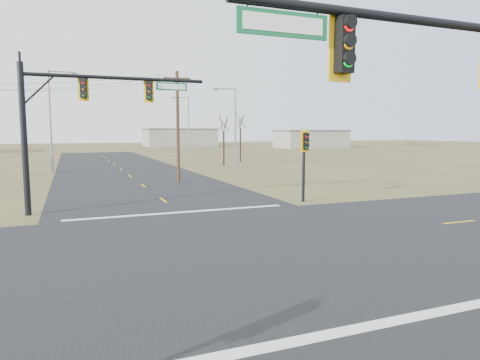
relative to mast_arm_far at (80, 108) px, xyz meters
The scene contains 15 objects.
ground 12.33m from the mast_arm_far, 63.87° to the right, with size 320.00×320.00×0.00m, color brown.
road_ew 12.32m from the mast_arm_far, 63.87° to the right, with size 160.00×14.00×0.02m, color black.
road_ns 12.32m from the mast_arm_far, 63.87° to the right, with size 14.00×160.00×0.02m, color black.
stop_bar_near 18.85m from the mast_arm_far, 74.45° to the right, with size 12.00×0.40×0.01m, color silver.
stop_bar_far 7.78m from the mast_arm_far, 25.75° to the right, with size 12.00×0.40×0.01m, color silver.
mast_arm_far is the anchor object (origin of this frame).
pedestal_signal_ne 13.28m from the mast_arm_far, ahead, with size 0.62×0.54×4.51m.
utility_pole_near 13.94m from the mast_arm_far, 54.63° to the left, with size 2.32×0.27×9.47m.
streetlight_a 22.85m from the mast_arm_far, 47.95° to the left, with size 2.50×0.31×8.94m.
streetlight_b 40.44m from the mast_arm_far, 67.15° to the left, with size 2.68×0.35×9.57m.
streetlight_c 26.20m from the mast_arm_far, 94.82° to the left, with size 3.07×0.33×11.02m.
bare_tree_c 32.89m from the mast_arm_far, 56.89° to the left, with size 3.32×3.32×6.97m.
bare_tree_d 40.68m from the mast_arm_far, 55.96° to the left, with size 3.55×3.55×7.47m.
warehouse_mid 104.57m from the mast_arm_far, 73.42° to the left, with size 20.00×12.00×5.00m, color #A7A294.
warehouse_right 96.13m from the mast_arm_far, 51.49° to the left, with size 18.00×10.00×4.50m, color #A7A294.
Camera 1 is at (-5.45, -14.97, 4.40)m, focal length 32.00 mm.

